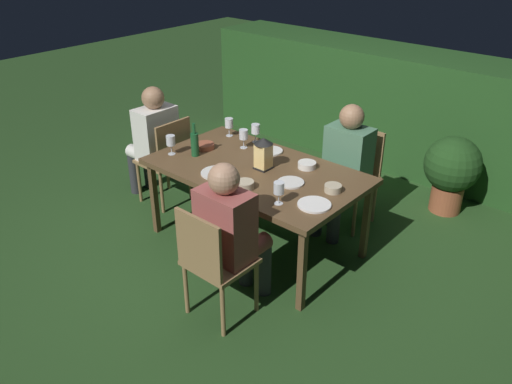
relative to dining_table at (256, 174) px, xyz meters
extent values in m
plane|color=#26471E|center=(0.00, 0.00, -0.67)|extent=(16.00, 16.00, 0.00)
cube|color=brown|center=(0.00, 0.00, 0.03)|extent=(1.74, 1.01, 0.04)
cube|color=brown|center=(-0.80, -0.43, -0.33)|extent=(0.05, 0.05, 0.68)
cube|color=brown|center=(0.80, -0.43, -0.33)|extent=(0.05, 0.05, 0.68)
cube|color=brown|center=(-0.80, 0.43, -0.33)|extent=(0.05, 0.05, 0.68)
cube|color=brown|center=(0.80, 0.43, -0.33)|extent=(0.05, 0.05, 0.68)
cube|color=#937047|center=(-1.19, 0.00, -0.24)|extent=(0.40, 0.42, 0.03)
cube|color=#937047|center=(-1.00, 0.00, -0.01)|extent=(0.03, 0.40, 0.42)
cylinder|color=#937047|center=(-1.36, -0.18, -0.46)|extent=(0.03, 0.03, 0.42)
cylinder|color=#937047|center=(-1.36, 0.18, -0.46)|extent=(0.03, 0.03, 0.42)
cylinder|color=#937047|center=(-1.02, -0.18, -0.46)|extent=(0.03, 0.03, 0.42)
cylinder|color=#937047|center=(-1.02, 0.18, -0.46)|extent=(0.03, 0.03, 0.42)
cube|color=white|center=(-1.25, 0.00, 0.03)|extent=(0.24, 0.38, 0.50)
sphere|color=#997051|center=(-1.25, 0.00, 0.37)|extent=(0.21, 0.21, 0.21)
cylinder|color=white|center=(-1.39, -0.09, -0.21)|extent=(0.36, 0.13, 0.13)
cylinder|color=white|center=(-1.39, 0.09, -0.21)|extent=(0.36, 0.13, 0.13)
cylinder|color=#333338|center=(-1.55, -0.09, -0.45)|extent=(0.11, 0.11, 0.45)
cylinder|color=#333338|center=(-1.55, 0.09, -0.45)|extent=(0.11, 0.11, 0.45)
cube|color=#937047|center=(0.39, 0.82, -0.24)|extent=(0.42, 0.40, 0.03)
cube|color=#937047|center=(0.39, 1.01, -0.01)|extent=(0.40, 0.03, 0.42)
cylinder|color=#937047|center=(0.57, 0.65, -0.46)|extent=(0.03, 0.03, 0.42)
cylinder|color=#937047|center=(0.21, 0.65, -0.46)|extent=(0.03, 0.03, 0.42)
cylinder|color=#937047|center=(0.57, 0.99, -0.46)|extent=(0.03, 0.03, 0.42)
cylinder|color=#937047|center=(0.21, 0.99, -0.46)|extent=(0.03, 0.03, 0.42)
cube|color=#4C7A5B|center=(0.39, 0.76, 0.03)|extent=(0.38, 0.24, 0.50)
sphere|color=#997051|center=(0.39, 0.76, 0.37)|extent=(0.21, 0.21, 0.21)
cylinder|color=#4C7A5B|center=(0.48, 0.62, -0.21)|extent=(0.13, 0.36, 0.13)
cylinder|color=#4C7A5B|center=(0.30, 0.62, -0.21)|extent=(0.13, 0.36, 0.13)
cylinder|color=#333338|center=(0.48, 0.46, -0.45)|extent=(0.11, 0.11, 0.45)
cylinder|color=#333338|center=(0.30, 0.46, -0.45)|extent=(0.11, 0.11, 0.45)
cube|color=#937047|center=(0.39, -0.82, -0.24)|extent=(0.42, 0.40, 0.03)
cube|color=#937047|center=(0.39, -1.01, -0.01)|extent=(0.40, 0.02, 0.42)
cylinder|color=#937047|center=(0.21, -0.65, -0.46)|extent=(0.03, 0.03, 0.42)
cylinder|color=#937047|center=(0.57, -0.65, -0.46)|extent=(0.03, 0.03, 0.42)
cylinder|color=#937047|center=(0.21, -0.99, -0.46)|extent=(0.03, 0.03, 0.42)
cylinder|color=#937047|center=(0.57, -0.99, -0.46)|extent=(0.03, 0.03, 0.42)
cube|color=#9E4C47|center=(0.39, -0.76, 0.03)|extent=(0.38, 0.24, 0.50)
sphere|color=tan|center=(0.39, -0.76, 0.37)|extent=(0.21, 0.21, 0.21)
cylinder|color=#9E4C47|center=(0.30, -0.62, -0.21)|extent=(0.13, 0.36, 0.13)
cylinder|color=#9E4C47|center=(0.48, -0.62, -0.21)|extent=(0.13, 0.36, 0.13)
cylinder|color=#333338|center=(0.30, -0.46, -0.45)|extent=(0.11, 0.11, 0.45)
cylinder|color=#333338|center=(0.48, -0.46, -0.45)|extent=(0.11, 0.11, 0.45)
cube|color=black|center=(0.05, 0.04, 0.06)|extent=(0.12, 0.12, 0.01)
cube|color=#F9D17A|center=(0.05, 0.04, 0.17)|extent=(0.11, 0.11, 0.20)
cone|color=black|center=(0.05, 0.04, 0.29)|extent=(0.15, 0.15, 0.05)
cylinder|color=#195128|center=(-0.55, -0.15, 0.15)|extent=(0.07, 0.07, 0.20)
cylinder|color=#195128|center=(-0.55, -0.15, 0.30)|extent=(0.03, 0.03, 0.09)
cylinder|color=silver|center=(-0.65, 0.37, 0.05)|extent=(0.06, 0.06, 0.00)
cylinder|color=silver|center=(-0.65, 0.37, 0.09)|extent=(0.01, 0.01, 0.08)
cylinder|color=silver|center=(-0.65, 0.37, 0.18)|extent=(0.08, 0.08, 0.08)
cylinder|color=maroon|center=(-0.65, 0.37, 0.15)|extent=(0.07, 0.07, 0.03)
cylinder|color=silver|center=(0.50, -0.33, 0.05)|extent=(0.06, 0.06, 0.00)
cylinder|color=silver|center=(0.50, -0.33, 0.09)|extent=(0.01, 0.01, 0.08)
cylinder|color=silver|center=(0.50, -0.33, 0.18)|extent=(0.08, 0.08, 0.08)
cylinder|color=maroon|center=(0.50, -0.33, 0.15)|extent=(0.07, 0.07, 0.03)
cylinder|color=silver|center=(-0.36, 0.41, 0.05)|extent=(0.06, 0.06, 0.00)
cylinder|color=silver|center=(-0.36, 0.41, 0.09)|extent=(0.01, 0.01, 0.08)
cylinder|color=silver|center=(-0.36, 0.41, 0.18)|extent=(0.08, 0.08, 0.08)
cylinder|color=maroon|center=(-0.36, 0.41, 0.15)|extent=(0.07, 0.07, 0.03)
cylinder|color=silver|center=(-0.73, -0.26, 0.05)|extent=(0.06, 0.06, 0.00)
cylinder|color=silver|center=(-0.73, -0.26, 0.09)|extent=(0.01, 0.01, 0.08)
cylinder|color=silver|center=(-0.73, -0.26, 0.18)|extent=(0.08, 0.08, 0.08)
cylinder|color=maroon|center=(-0.73, -0.26, 0.15)|extent=(0.07, 0.07, 0.03)
cylinder|color=silver|center=(-0.36, 0.25, 0.05)|extent=(0.06, 0.06, 0.00)
cylinder|color=silver|center=(-0.36, 0.25, 0.09)|extent=(0.01, 0.01, 0.08)
cylinder|color=silver|center=(-0.36, 0.25, 0.18)|extent=(0.08, 0.08, 0.08)
cylinder|color=maroon|center=(-0.36, 0.25, 0.15)|extent=(0.07, 0.07, 0.03)
cylinder|color=white|center=(-0.12, 0.34, 0.06)|extent=(0.21, 0.21, 0.01)
cylinder|color=silver|center=(-0.17, -0.28, 0.06)|extent=(0.26, 0.26, 0.01)
cylinder|color=white|center=(0.71, -0.19, 0.06)|extent=(0.24, 0.24, 0.01)
cylinder|color=silver|center=(0.37, -0.03, 0.06)|extent=(0.21, 0.21, 0.01)
cylinder|color=#BCAD8E|center=(0.16, -0.31, 0.08)|extent=(0.14, 0.14, 0.06)
cylinder|color=#424C1E|center=(0.16, -0.31, 0.09)|extent=(0.12, 0.12, 0.02)
cylinder|color=silver|center=(0.30, 0.28, 0.08)|extent=(0.15, 0.15, 0.05)
cylinder|color=tan|center=(0.30, 0.28, 0.09)|extent=(0.13, 0.13, 0.01)
cylinder|color=#BCAD8E|center=(0.69, 0.07, 0.08)|extent=(0.13, 0.13, 0.05)
cylinder|color=#477533|center=(0.69, 0.07, 0.09)|extent=(0.11, 0.11, 0.02)
cylinder|color=#9E5138|center=(-0.60, 0.01, 0.07)|extent=(0.17, 0.17, 0.05)
cylinder|color=beige|center=(-0.60, 0.01, 0.08)|extent=(0.14, 0.14, 0.01)
cube|color=#234C1E|center=(0.00, 2.37, -0.04)|extent=(4.64, 0.76, 1.25)
cylinder|color=#9E5133|center=(1.00, 1.63, -0.54)|extent=(0.30, 0.30, 0.26)
sphere|color=#1E4219|center=(1.00, 1.63, -0.18)|extent=(0.52, 0.52, 0.52)
camera|label=1|loc=(2.50, -2.87, 1.86)|focal=36.67mm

